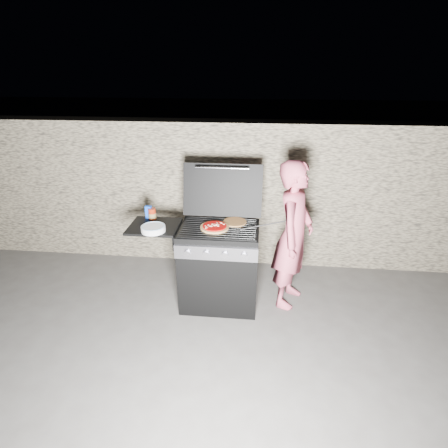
# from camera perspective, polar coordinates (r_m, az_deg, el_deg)

# --- Properties ---
(ground) EXTENTS (50.00, 50.00, 0.00)m
(ground) POSITION_cam_1_polar(r_m,az_deg,el_deg) (3.98, -0.73, -12.51)
(ground) COLOR #403D39
(stone_wall) EXTENTS (8.00, 0.35, 1.80)m
(stone_wall) POSITION_cam_1_polar(r_m,az_deg,el_deg) (4.47, 0.72, 5.02)
(stone_wall) COLOR gray
(stone_wall) RESTS_ON ground
(gas_grill) EXTENTS (1.34, 0.79, 0.91)m
(gas_grill) POSITION_cam_1_polar(r_m,az_deg,el_deg) (3.75, -4.59, -6.69)
(gas_grill) COLOR black
(gas_grill) RESTS_ON ground
(pizza_topped) EXTENTS (0.32, 0.32, 0.03)m
(pizza_topped) POSITION_cam_1_polar(r_m,az_deg,el_deg) (3.48, -1.54, -0.44)
(pizza_topped) COLOR tan
(pizza_topped) RESTS_ON gas_grill
(pizza_plain) EXTENTS (0.27, 0.27, 0.01)m
(pizza_plain) POSITION_cam_1_polar(r_m,az_deg,el_deg) (3.61, 1.78, 0.35)
(pizza_plain) COLOR #AE7C47
(pizza_plain) RESTS_ON gas_grill
(sauce_jar) EXTENTS (0.10, 0.10, 0.12)m
(sauce_jar) POSITION_cam_1_polar(r_m,az_deg,el_deg) (3.77, -11.65, 1.65)
(sauce_jar) COLOR maroon
(sauce_jar) RESTS_ON gas_grill
(blue_carton) EXTENTS (0.07, 0.04, 0.14)m
(blue_carton) POSITION_cam_1_polar(r_m,az_deg,el_deg) (3.79, -12.20, 1.91)
(blue_carton) COLOR #0D3AB8
(blue_carton) RESTS_ON gas_grill
(plate_stack) EXTENTS (0.29, 0.29, 0.05)m
(plate_stack) POSITION_cam_1_polar(r_m,az_deg,el_deg) (3.50, -11.48, -0.74)
(plate_stack) COLOR silver
(plate_stack) RESTS_ON gas_grill
(person) EXTENTS (0.55, 0.67, 1.58)m
(person) POSITION_cam_1_polar(r_m,az_deg,el_deg) (3.66, 11.25, -1.92)
(person) COLOR #B54A5D
(person) RESTS_ON ground
(tongs) EXTENTS (0.45, 0.09, 0.09)m
(tongs) POSITION_cam_1_polar(r_m,az_deg,el_deg) (3.46, 6.50, -0.17)
(tongs) COLOR black
(tongs) RESTS_ON gas_grill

